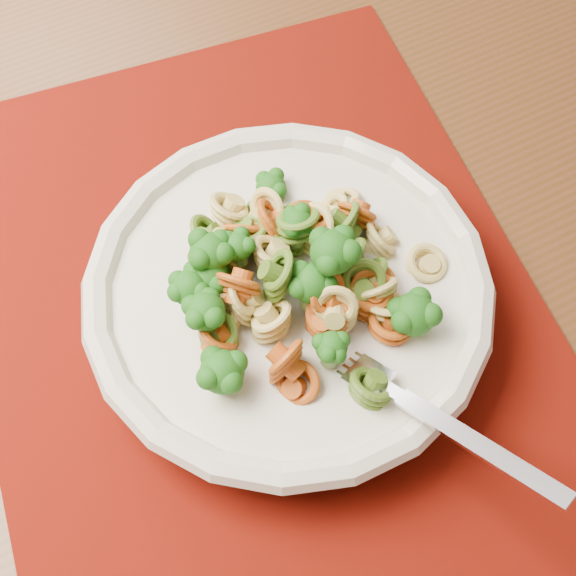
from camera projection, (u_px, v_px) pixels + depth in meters
The scene contains 5 objects.
dining_table at pixel (384, 295), 0.66m from camera, with size 1.78×1.51×0.74m.
placemat at pixel (255, 304), 0.55m from camera, with size 0.48×0.38×0.00m, color #530B03.
pasta_bowl at pixel (288, 295), 0.52m from camera, with size 0.27×0.27×0.05m.
pasta_broccoli_heap at pixel (288, 283), 0.51m from camera, with size 0.23×0.23×0.06m, color #D1C367, non-canonical shape.
fork at pixel (369, 376), 0.48m from camera, with size 0.19×0.02×0.01m, color silver, non-canonical shape.
Camera 1 is at (0.89, -0.19, 1.23)m, focal length 50.00 mm.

